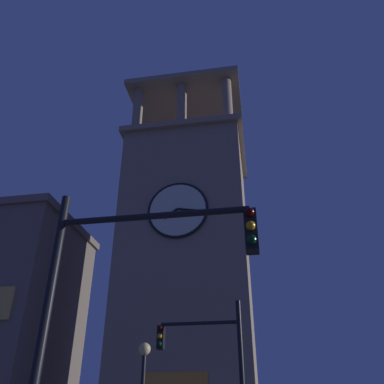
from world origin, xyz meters
The scene contains 4 objects.
clocktower centered at (1.21, -3.94, 10.04)m, with size 8.16×7.58×26.66m.
traffic_signal_near centered at (-0.68, 13.71, 3.85)m, with size 3.70×0.41×5.86m.
traffic_signal_far centered at (-1.47, 6.39, 3.52)m, with size 2.81×0.41×5.55m.
street_lamp centered at (1.17, 5.13, 3.18)m, with size 0.44×0.44×4.49m.
Camera 1 is at (-3.08, 20.09, 2.13)m, focal length 37.67 mm.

